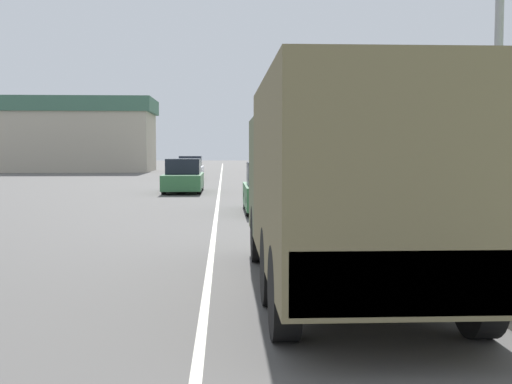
{
  "coord_description": "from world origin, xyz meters",
  "views": [
    {
      "loc": [
        0.27,
        0.57,
        2.1
      ],
      "look_at": [
        0.81,
        11.44,
        1.39
      ],
      "focal_mm": 45.0,
      "sensor_mm": 36.0,
      "label": 1
    }
  ],
  "objects_px": {
    "car_third_ahead": "(191,169)",
    "lamp_post": "(485,36)",
    "car_nearest_ahead": "(270,190)",
    "car_second_ahead": "(183,177)",
    "military_truck": "(344,178)"
  },
  "relations": [
    {
      "from": "military_truck",
      "to": "lamp_post",
      "type": "height_order",
      "value": "lamp_post"
    },
    {
      "from": "car_second_ahead",
      "to": "car_third_ahead",
      "type": "relative_size",
      "value": 1.08
    },
    {
      "from": "military_truck",
      "to": "car_third_ahead",
      "type": "xyz_separation_m",
      "value": [
        -4.19,
        37.29,
        -0.94
      ]
    },
    {
      "from": "car_third_ahead",
      "to": "lamp_post",
      "type": "relative_size",
      "value": 0.71
    },
    {
      "from": "military_truck",
      "to": "car_second_ahead",
      "type": "bearing_deg",
      "value": 99.43
    },
    {
      "from": "military_truck",
      "to": "car_third_ahead",
      "type": "bearing_deg",
      "value": 96.41
    },
    {
      "from": "military_truck",
      "to": "lamp_post",
      "type": "xyz_separation_m",
      "value": [
        2.51,
        1.14,
        2.26
      ]
    },
    {
      "from": "car_third_ahead",
      "to": "lamp_post",
      "type": "bearing_deg",
      "value": -79.5
    },
    {
      "from": "military_truck",
      "to": "car_nearest_ahead",
      "type": "xyz_separation_m",
      "value": [
        -0.21,
        12.35,
        -0.94
      ]
    },
    {
      "from": "car_second_ahead",
      "to": "car_third_ahead",
      "type": "distance_m",
      "value": 14.53
    },
    {
      "from": "car_nearest_ahead",
      "to": "car_third_ahead",
      "type": "bearing_deg",
      "value": 99.06
    },
    {
      "from": "car_nearest_ahead",
      "to": "car_second_ahead",
      "type": "relative_size",
      "value": 0.88
    },
    {
      "from": "car_third_ahead",
      "to": "military_truck",
      "type": "bearing_deg",
      "value": -83.59
    },
    {
      "from": "car_third_ahead",
      "to": "lamp_post",
      "type": "xyz_separation_m",
      "value": [
        6.7,
        -36.14,
        3.21
      ]
    },
    {
      "from": "car_nearest_ahead",
      "to": "car_second_ahead",
      "type": "xyz_separation_m",
      "value": [
        -3.57,
        10.41,
        -0.0
      ]
    }
  ]
}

